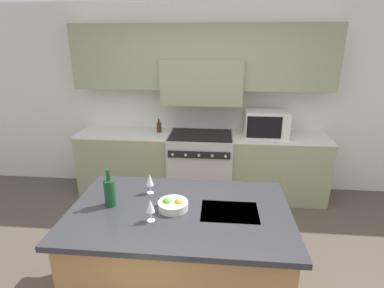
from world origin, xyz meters
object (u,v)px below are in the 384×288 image
Objects in this scene: oil_bottle_on_counter at (159,127)px; wine_bottle at (110,192)px; wine_glass_far at (150,180)px; fruit_bowl at (173,205)px; range_stove at (200,165)px; wine_glass_near at (150,206)px; microwave at (266,123)px.

wine_bottle is at bearing -89.58° from oil_bottle_on_counter.
wine_glass_far is 0.75× the size of fruit_bowl.
wine_glass_near reaches higher than range_stove.
range_stove is at bearing -178.81° from microwave.
wine_glass_near is (-0.22, -2.17, 0.58)m from range_stove.
wine_bottle is 0.35m from wine_glass_far.
wine_bottle is at bearing -106.67° from range_stove.
fruit_bowl is (0.23, -0.24, -0.09)m from wine_glass_far.
microwave is 3.24× the size of wine_glass_far.
wine_bottle is 1.57× the size of oil_bottle_on_counter.
wine_glass_far is at bearing 134.70° from fruit_bowl.
wine_bottle is at bearing 178.84° from fruit_bowl.
wine_bottle reaches higher than wine_glass_near.
wine_glass_far is at bearing 103.51° from wine_glass_near.
oil_bottle_on_counter is at bearing 178.03° from microwave.
wine_glass_far is at bearing -124.48° from microwave.
oil_bottle_on_counter is (-0.38, 2.24, -0.04)m from wine_glass_near.
wine_bottle reaches higher than fruit_bowl.
fruit_bowl is at bearing -116.08° from microwave.
microwave is 2.46m from wine_glass_near.
wine_bottle is 2.05m from oil_bottle_on_counter.
wine_glass_far is (-1.22, -1.77, -0.06)m from microwave.
microwave is 2.15m from wine_glass_far.
fruit_bowl is (0.13, 0.18, -0.09)m from wine_glass_near.
microwave is at bearing 55.52° from wine_glass_far.
range_stove is 1.10m from microwave.
wine_glass_far is 0.90× the size of oil_bottle_on_counter.
oil_bottle_on_counter is (-1.50, 0.05, -0.10)m from microwave.
range_stove is 3.00× the size of wine_bottle.
range_stove is 2.15m from wine_bottle.
wine_bottle reaches higher than range_stove.
wine_bottle is (-0.59, -1.98, 0.58)m from range_stove.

